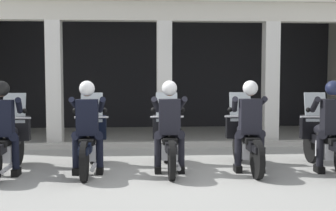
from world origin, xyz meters
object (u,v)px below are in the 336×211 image
Objects in this scene: police_officer_far_left at (3,120)px; motorcycle_far_right at (324,141)px; motorcycle_far_left at (8,143)px; motorcycle_center at (168,141)px; motorcycle_left at (90,142)px; police_officer_center at (169,118)px; motorcycle_right at (246,141)px; police_officer_right at (250,118)px; police_officer_left at (87,119)px; police_officer_far_right at (332,118)px.

police_officer_far_left reaches higher than motorcycle_far_right.
motorcycle_center is (2.77, 0.05, 0.00)m from motorcycle_far_left.
police_officer_far_left is at bearing 174.48° from motorcycle_center.
motorcycle_left is 1.48m from police_officer_center.
motorcycle_left and motorcycle_center have the same top height.
motorcycle_right is 0.52m from police_officer_right.
motorcycle_center is at bearing 77.36° from police_officer_center.
police_officer_center reaches higher than motorcycle_far_right.
motorcycle_center is 1.48m from police_officer_right.
police_officer_center is (2.77, -0.23, 0.44)m from motorcycle_far_left.
police_officer_far_left is 1.49m from motorcycle_left.
police_officer_left is (1.38, 0.05, 0.00)m from police_officer_far_left.
police_officer_far_left is 4.19m from motorcycle_right.
police_officer_far_left is at bearing 168.65° from police_officer_center.
police_officer_left reaches higher than motorcycle_right.
motorcycle_left is 4.20m from police_officer_far_right.
motorcycle_far_left is at bearing 153.48° from police_officer_left.
police_officer_center reaches higher than motorcycle_right.
motorcycle_right is (2.77, 0.26, -0.44)m from police_officer_left.
motorcycle_far_right is 1.29× the size of police_officer_far_right.
motorcycle_far_right is at bearing 78.86° from police_officer_far_right.
police_officer_left and police_officer_center have the same top height.
motorcycle_far_left is at bearing 162.79° from police_officer_center.
motorcycle_far_left is 1.47m from police_officer_left.
police_officer_left is at bearing -26.86° from motorcycle_far_left.
police_officer_far_left is 5.56m from motorcycle_far_right.
police_officer_far_right reaches higher than motorcycle_left.
motorcycle_center is at bearing -10.39° from police_officer_far_left.
motorcycle_left is 1.00× the size of motorcycle_center.
motorcycle_left is 2.82m from police_officer_right.
police_officer_center is 0.78× the size of motorcycle_far_right.
police_officer_far_left is 0.78× the size of motorcycle_right.
police_officer_far_left is 1.39m from police_officer_left.
motorcycle_far_left is 1.29× the size of police_officer_center.
motorcycle_far_right is at bearing -17.61° from motorcycle_right.
police_officer_far_right is at bearing -21.45° from motorcycle_far_left.
police_officer_right is at bearing -23.20° from motorcycle_left.
police_officer_far_left reaches higher than motorcycle_right.
motorcycle_right is 1.51m from police_officer_far_right.
police_officer_far_left is 0.78× the size of motorcycle_center.
police_officer_left is 1.00× the size of police_officer_center.
police_officer_center is at bearing 179.29° from motorcycle_right.
police_officer_far_right is (2.77, -0.46, 0.44)m from motorcycle_center.
police_officer_center is 1.00× the size of police_officer_far_right.
police_officer_right reaches higher than motorcycle_center.
police_officer_center reaches higher than motorcycle_far_left.
police_officer_far_left is at bearing 168.99° from police_officer_right.
motorcycle_far_right is at bearing -15.59° from police_officer_far_left.
motorcycle_center is at bearing -16.22° from motorcycle_far_left.
motorcycle_center is 1.29× the size of police_officer_far_right.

